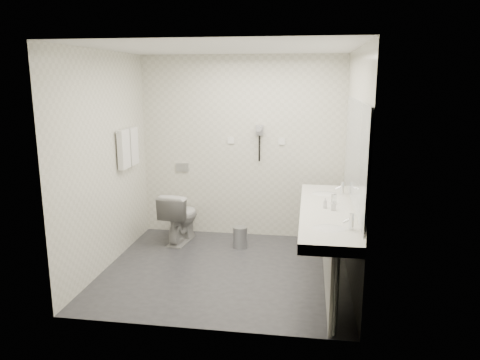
# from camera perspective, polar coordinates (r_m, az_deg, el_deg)

# --- Properties ---
(floor) EXTENTS (2.80, 2.80, 0.00)m
(floor) POSITION_cam_1_polar(r_m,az_deg,el_deg) (5.46, -1.83, -11.11)
(floor) COLOR #2D2D33
(floor) RESTS_ON ground
(ceiling) EXTENTS (2.80, 2.80, 0.00)m
(ceiling) POSITION_cam_1_polar(r_m,az_deg,el_deg) (5.01, -2.03, 16.08)
(ceiling) COLOR white
(ceiling) RESTS_ON wall_back
(wall_back) EXTENTS (2.80, 0.00, 2.80)m
(wall_back) POSITION_cam_1_polar(r_m,az_deg,el_deg) (6.35, 0.22, 4.04)
(wall_back) COLOR silver
(wall_back) RESTS_ON floor
(wall_front) EXTENTS (2.80, 0.00, 2.80)m
(wall_front) POSITION_cam_1_polar(r_m,az_deg,el_deg) (3.85, -5.45, -1.67)
(wall_front) COLOR silver
(wall_front) RESTS_ON floor
(wall_left) EXTENTS (0.00, 2.60, 2.60)m
(wall_left) POSITION_cam_1_polar(r_m,az_deg,el_deg) (5.52, -16.39, 2.22)
(wall_left) COLOR silver
(wall_left) RESTS_ON floor
(wall_right) EXTENTS (0.00, 2.60, 2.60)m
(wall_right) POSITION_cam_1_polar(r_m,az_deg,el_deg) (5.03, 13.97, 1.39)
(wall_right) COLOR silver
(wall_right) RESTS_ON floor
(vanity_counter) EXTENTS (0.55, 2.20, 0.10)m
(vanity_counter) POSITION_cam_1_polar(r_m,az_deg,el_deg) (4.92, 10.70, -4.09)
(vanity_counter) COLOR white
(vanity_counter) RESTS_ON floor
(vanity_panel) EXTENTS (0.03, 2.15, 0.75)m
(vanity_panel) POSITION_cam_1_polar(r_m,az_deg,el_deg) (5.06, 10.79, -8.72)
(vanity_panel) COLOR #9C9B94
(vanity_panel) RESTS_ON floor
(vanity_post_near) EXTENTS (0.06, 0.06, 0.75)m
(vanity_post_near) POSITION_cam_1_polar(r_m,az_deg,el_deg) (4.11, 11.72, -13.96)
(vanity_post_near) COLOR silver
(vanity_post_near) RESTS_ON floor
(vanity_post_far) EXTENTS (0.06, 0.06, 0.75)m
(vanity_post_far) POSITION_cam_1_polar(r_m,az_deg,el_deg) (6.04, 10.74, -5.16)
(vanity_post_far) COLOR silver
(vanity_post_far) RESTS_ON floor
(mirror) EXTENTS (0.02, 2.20, 1.05)m
(mirror) POSITION_cam_1_polar(r_m,az_deg,el_deg) (4.80, 14.12, 3.28)
(mirror) COLOR #B2BCC6
(mirror) RESTS_ON wall_right
(basin_near) EXTENTS (0.40, 0.31, 0.05)m
(basin_near) POSITION_cam_1_polar(r_m,az_deg,el_deg) (4.29, 11.00, -6.11)
(basin_near) COLOR white
(basin_near) RESTS_ON vanity_counter
(basin_far) EXTENTS (0.40, 0.31, 0.05)m
(basin_far) POSITION_cam_1_polar(r_m,az_deg,el_deg) (5.54, 10.50, -1.83)
(basin_far) COLOR white
(basin_far) RESTS_ON vanity_counter
(faucet_near) EXTENTS (0.04, 0.04, 0.15)m
(faucet_near) POSITION_cam_1_polar(r_m,az_deg,el_deg) (4.28, 13.67, -5.03)
(faucet_near) COLOR silver
(faucet_near) RESTS_ON vanity_counter
(faucet_far) EXTENTS (0.04, 0.04, 0.15)m
(faucet_far) POSITION_cam_1_polar(r_m,az_deg,el_deg) (5.53, 12.56, -0.99)
(faucet_far) COLOR silver
(faucet_far) RESTS_ON vanity_counter
(soap_bottle_a) EXTENTS (0.05, 0.05, 0.11)m
(soap_bottle_a) POSITION_cam_1_polar(r_m,az_deg,el_deg) (4.86, 11.54, -3.05)
(soap_bottle_a) COLOR beige
(soap_bottle_a) RESTS_ON vanity_counter
(soap_bottle_c) EXTENTS (0.06, 0.06, 0.11)m
(soap_bottle_c) POSITION_cam_1_polar(r_m,az_deg,el_deg) (4.91, 10.52, -2.81)
(soap_bottle_c) COLOR beige
(soap_bottle_c) RESTS_ON vanity_counter
(glass_left) EXTENTS (0.07, 0.07, 0.11)m
(glass_left) POSITION_cam_1_polar(r_m,az_deg,el_deg) (5.11, 11.59, -2.32)
(glass_left) COLOR silver
(glass_left) RESTS_ON vanity_counter
(toilet) EXTENTS (0.48, 0.73, 0.70)m
(toilet) POSITION_cam_1_polar(r_m,az_deg,el_deg) (6.30, -7.44, -4.54)
(toilet) COLOR white
(toilet) RESTS_ON floor
(flush_plate) EXTENTS (0.18, 0.02, 0.12)m
(flush_plate) POSITION_cam_1_polar(r_m,az_deg,el_deg) (6.57, -7.17, 1.57)
(flush_plate) COLOR #B2B5BA
(flush_plate) RESTS_ON wall_back
(pedal_bin) EXTENTS (0.21, 0.21, 0.27)m
(pedal_bin) POSITION_cam_1_polar(r_m,az_deg,el_deg) (6.10, 0.02, -7.16)
(pedal_bin) COLOR #B2B5BA
(pedal_bin) RESTS_ON floor
(bin_lid) EXTENTS (0.19, 0.19, 0.02)m
(bin_lid) POSITION_cam_1_polar(r_m,az_deg,el_deg) (6.05, 0.02, -5.91)
(bin_lid) COLOR #B2B5BA
(bin_lid) RESTS_ON pedal_bin
(towel_rail) EXTENTS (0.02, 0.62, 0.02)m
(towel_rail) POSITION_cam_1_polar(r_m,az_deg,el_deg) (5.95, -13.91, 6.01)
(towel_rail) COLOR silver
(towel_rail) RESTS_ON wall_left
(towel_near) EXTENTS (0.07, 0.24, 0.48)m
(towel_near) POSITION_cam_1_polar(r_m,az_deg,el_deg) (5.85, -14.23, 3.70)
(towel_near) COLOR white
(towel_near) RESTS_ON towel_rail
(towel_far) EXTENTS (0.07, 0.24, 0.48)m
(towel_far) POSITION_cam_1_polar(r_m,az_deg,el_deg) (6.10, -13.22, 4.12)
(towel_far) COLOR white
(towel_far) RESTS_ON towel_rail
(dryer_cradle) EXTENTS (0.10, 0.04, 0.14)m
(dryer_cradle) POSITION_cam_1_polar(r_m,az_deg,el_deg) (6.26, 2.45, 6.21)
(dryer_cradle) COLOR #96969B
(dryer_cradle) RESTS_ON wall_back
(dryer_barrel) EXTENTS (0.08, 0.14, 0.08)m
(dryer_barrel) POSITION_cam_1_polar(r_m,az_deg,el_deg) (6.19, 2.39, 6.41)
(dryer_barrel) COLOR #96969B
(dryer_barrel) RESTS_ON dryer_cradle
(dryer_cord) EXTENTS (0.02, 0.02, 0.35)m
(dryer_cord) POSITION_cam_1_polar(r_m,az_deg,el_deg) (6.28, 2.42, 3.93)
(dryer_cord) COLOR black
(dryer_cord) RESTS_ON dryer_cradle
(switch_plate_a) EXTENTS (0.09, 0.02, 0.09)m
(switch_plate_a) POSITION_cam_1_polar(r_m,az_deg,el_deg) (6.35, -1.14, 4.95)
(switch_plate_a) COLOR white
(switch_plate_a) RESTS_ON wall_back
(switch_plate_b) EXTENTS (0.09, 0.02, 0.09)m
(switch_plate_b) POSITION_cam_1_polar(r_m,az_deg,el_deg) (6.27, 5.19, 4.80)
(switch_plate_b) COLOR white
(switch_plate_b) RESTS_ON wall_back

